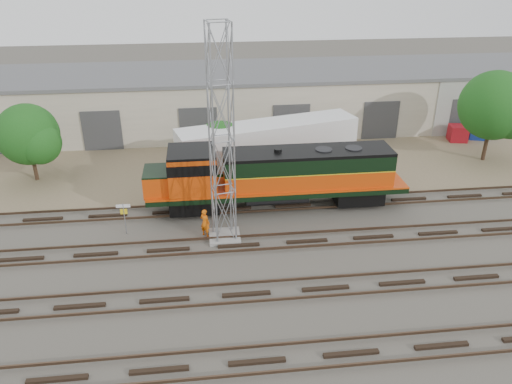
{
  "coord_description": "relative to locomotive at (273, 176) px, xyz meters",
  "views": [
    {
      "loc": [
        -5.82,
        -22.77,
        15.5
      ],
      "look_at": [
        -2.7,
        4.0,
        2.2
      ],
      "focal_mm": 35.0,
      "sensor_mm": 36.0,
      "label": 1
    }
  ],
  "objects": [
    {
      "name": "dumpster_blue",
      "position": [
        20.24,
        11.02,
        -1.56
      ],
      "size": [
        1.99,
        1.93,
        1.5
      ],
      "primitive_type": "cube",
      "rotation": [
        0.0,
        0.0,
        -0.32
      ],
      "color": "navy",
      "rests_on": "ground"
    },
    {
      "name": "tracks",
      "position": [
        1.38,
        -9.0,
        -2.24
      ],
      "size": [
        80.0,
        20.4,
        0.28
      ],
      "color": "black",
      "rests_on": "ground"
    },
    {
      "name": "dumpster_red",
      "position": [
        18.08,
        10.59,
        -1.61
      ],
      "size": [
        1.72,
        1.64,
        1.4
      ],
      "primitive_type": "cube",
      "rotation": [
        0.0,
        0.0,
        -0.18
      ],
      "color": "maroon",
      "rests_on": "ground"
    },
    {
      "name": "tree_east",
      "position": [
        18.36,
        5.96,
        2.07
      ],
      "size": [
        5.59,
        5.33,
        7.19
      ],
      "color": "#382619",
      "rests_on": "ground"
    },
    {
      "name": "signal_tower",
      "position": [
        -3.36,
        -3.46,
        3.67
      ],
      "size": [
        1.81,
        1.81,
        12.28
      ],
      "rotation": [
        0.0,
        0.0,
        0.19
      ],
      "color": "gray",
      "rests_on": "ground"
    },
    {
      "name": "ground",
      "position": [
        1.38,
        -6.0,
        -2.31
      ],
      "size": [
        140.0,
        140.0,
        0.0
      ],
      "primitive_type": "plane",
      "color": "#47423A",
      "rests_on": "ground"
    },
    {
      "name": "locomotive",
      "position": [
        0.0,
        0.0,
        0.0
      ],
      "size": [
        16.72,
        2.93,
        4.02
      ],
      "color": "black",
      "rests_on": "tracks"
    },
    {
      "name": "warehouse",
      "position": [
        1.43,
        16.98,
        0.34
      ],
      "size": [
        58.4,
        10.4,
        5.3
      ],
      "color": "beige",
      "rests_on": "ground"
    },
    {
      "name": "tree_mid",
      "position": [
        -2.83,
        5.06,
        -0.41
      ],
      "size": [
        4.81,
        4.58,
        4.58
      ],
      "color": "#382619",
      "rests_on": "ground"
    },
    {
      "name": "dirt_strip",
      "position": [
        1.38,
        9.0,
        -2.3
      ],
      "size": [
        80.0,
        16.0,
        0.02
      ],
      "primitive_type": "cube",
      "color": "#726047",
      "rests_on": "ground"
    },
    {
      "name": "worker",
      "position": [
        -4.47,
        -3.05,
        -1.44
      ],
      "size": [
        0.76,
        0.73,
        1.75
      ],
      "primitive_type": "imported",
      "rotation": [
        0.0,
        0.0,
        2.46
      ],
      "color": "orange",
      "rests_on": "ground"
    },
    {
      "name": "sign_post",
      "position": [
        -9.18,
        -2.3,
        -0.9
      ],
      "size": [
        0.83,
        0.06,
        2.02
      ],
      "color": "gray",
      "rests_on": "ground"
    },
    {
      "name": "tree_west",
      "position": [
        -16.44,
        6.22,
        1.1
      ],
      "size": [
        4.59,
        4.37,
        5.72
      ],
      "color": "#382619",
      "rests_on": "ground"
    },
    {
      "name": "semi_trailer",
      "position": [
        0.72,
        5.23,
        0.27
      ],
      "size": [
        13.59,
        5.98,
        4.11
      ],
      "rotation": [
        0.0,
        0.0,
        0.26
      ],
      "color": "white",
      "rests_on": "ground"
    }
  ]
}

